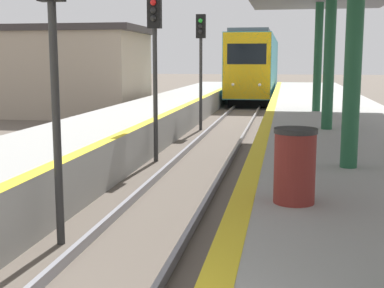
{
  "coord_description": "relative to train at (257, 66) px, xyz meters",
  "views": [
    {
      "loc": [
        2.15,
        -2.12,
        2.75
      ],
      "look_at": [
        -0.76,
        14.52,
        0.07
      ],
      "focal_mm": 50.0,
      "sensor_mm": 36.0,
      "label": 1
    }
  ],
  "objects": [
    {
      "name": "train",
      "position": [
        0.0,
        0.0,
        0.0
      ],
      "size": [
        2.67,
        20.47,
        4.49
      ],
      "color": "black",
      "rests_on": "ground"
    },
    {
      "name": "signal_near",
      "position": [
        -1.13,
        -32.39,
        0.83
      ],
      "size": [
        0.36,
        0.31,
        4.46
      ],
      "color": "#2D2D2D",
      "rests_on": "ground"
    },
    {
      "name": "signal_mid",
      "position": [
        -1.29,
        -25.71,
        0.83
      ],
      "size": [
        0.36,
        0.31,
        4.46
      ],
      "color": "#2D2D2D",
      "rests_on": "ground"
    },
    {
      "name": "signal_far",
      "position": [
        -1.12,
        -19.03,
        0.83
      ],
      "size": [
        0.36,
        0.31,
        4.46
      ],
      "color": "#2D2D2D",
      "rests_on": "ground"
    },
    {
      "name": "trash_bin",
      "position": [
        2.28,
        -33.17,
        -0.81
      ],
      "size": [
        0.53,
        0.53,
        0.92
      ],
      "color": "maroon",
      "rests_on": "platform_right"
    },
    {
      "name": "station_building",
      "position": [
        -11.16,
        -14.37,
        -0.11
      ],
      "size": [
        13.05,
        5.49,
        4.33
      ],
      "color": "tan",
      "rests_on": "ground"
    }
  ]
}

